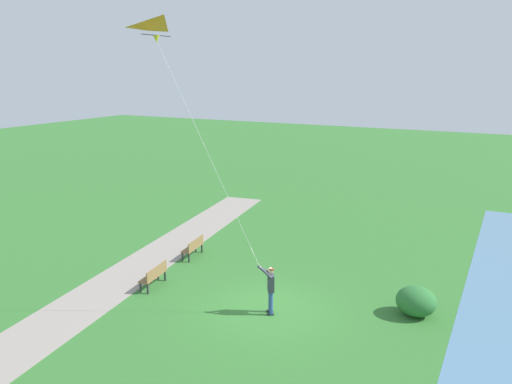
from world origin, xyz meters
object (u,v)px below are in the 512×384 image
(flying_kite, at_px, (164,32))
(park_bench_near_walkway, at_px, (194,246))
(person_kite_flyer, at_px, (270,286))
(lakeside_shrub, at_px, (416,301))
(park_bench_far_walkway, at_px, (154,275))

(flying_kite, xyz_separation_m, park_bench_near_walkway, (2.75, -5.21, -8.99))
(person_kite_flyer, relative_size, park_bench_near_walkway, 1.18)
(person_kite_flyer, height_order, park_bench_near_walkway, person_kite_flyer)
(person_kite_flyer, xyz_separation_m, lakeside_shrub, (-4.59, -2.21, -0.52))
(lakeside_shrub, bearing_deg, flying_kite, 28.43)
(flying_kite, distance_m, park_bench_far_walkway, 9.44)
(person_kite_flyer, height_order, lakeside_shrub, person_kite_flyer)
(person_kite_flyer, xyz_separation_m, park_bench_near_walkway, (5.53, -3.43, -0.54))
(person_kite_flyer, distance_m, flying_kite, 9.08)
(flying_kite, distance_m, park_bench_near_walkway, 10.75)
(park_bench_near_walkway, bearing_deg, flying_kite, 117.85)
(flying_kite, distance_m, lakeside_shrub, 12.28)
(park_bench_far_walkway, bearing_deg, park_bench_near_walkway, -82.16)
(park_bench_near_walkway, distance_m, park_bench_far_walkway, 3.50)
(park_bench_far_walkway, bearing_deg, person_kite_flyer, -179.53)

